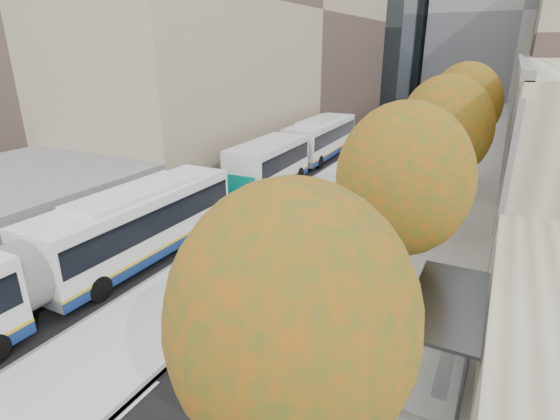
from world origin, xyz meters
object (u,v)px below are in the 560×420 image
Objects in this scene: bus_shelter at (453,316)px; cyclist at (271,335)px; bus_near at (57,261)px; distant_car at (386,116)px; bus_far at (302,147)px.

cyclist is (-4.99, -1.30, -1.46)m from bus_shelter.
distant_car is (-0.05, 48.96, -0.98)m from bus_near.
cyclist is at bearing 5.75° from bus_near.
bus_near is 4.42× the size of distant_car.
cyclist is (8.59, -21.25, -1.02)m from bus_far.
cyclist is at bearing -95.38° from distant_car.
distant_car is (-8.57, 48.14, -0.01)m from cyclist.
bus_far reaches higher than bus_shelter.
bus_near is at bearing -105.41° from distant_car.
bus_shelter is 0.23× the size of bus_far.
cyclist reaches higher than distant_car.
bus_near reaches higher than bus_shelter.
bus_shelter is at bearing -89.33° from distant_car.
bus_far is at bearing -105.51° from distant_car.
bus_far reaches higher than cyclist.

